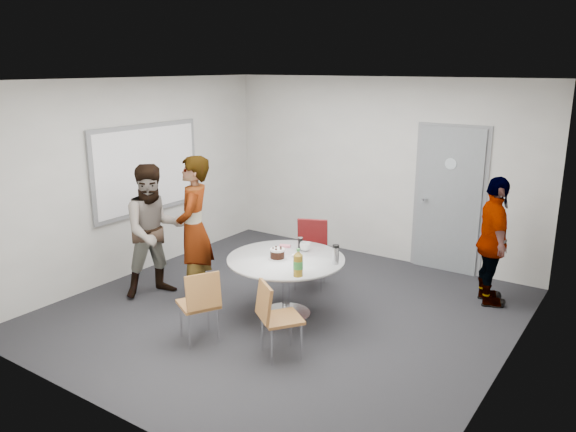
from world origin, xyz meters
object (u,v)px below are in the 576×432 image
Objects in this scene: whiteboard at (147,169)px; person_main at (194,229)px; chair_near_left at (200,300)px; person_left at (155,231)px; chair_far at (311,246)px; person_right at (493,242)px; table at (287,266)px; door at (449,200)px; chair_near_right at (274,313)px.

whiteboard is 1.05× the size of person_main.
person_left reaches higher than chair_near_left.
person_right reaches higher than chair_far.
table is (2.56, -0.26, -0.83)m from whiteboard.
person_main is at bearing 28.50° from chair_far.
person_right is at bearing 174.68° from chair_far.
chair_far is 2.27m from person_right.
person_left is (-2.75, -2.94, -0.18)m from door.
table is 1.68× the size of chair_near_left.
chair_far is 0.49× the size of person_main.
whiteboard reaches higher than table.
person_right is at bearing 97.16° from chair_near_right.
chair_far is 1.58m from person_main.
whiteboard is 1.20m from person_left.
person_left is (-1.46, -1.38, 0.31)m from chair_far.
chair_far is at bearing 147.24° from chair_near_right.
door is at bearing 17.96° from person_right.
table is 1.14m from chair_near_left.
chair_near_left is (2.19, -1.34, -0.96)m from whiteboard.
chair_near_right is at bearing -63.51° from table.
table is at bearing -51.06° from person_left.
person_right reaches higher than table.
person_main is (1.33, -0.49, -0.54)m from whiteboard.
door reaches higher than chair_near_right.
door is at bearing 7.87° from chair_near_left.
chair_near_left is 1.01× the size of chair_near_right.
person_left is (-0.52, -0.17, -0.06)m from person_main.
person_left reaches higher than person_right.
door is 2.08m from chair_far.
chair_near_left is 0.51× the size of person_right.
table is 0.99m from chair_near_right.
whiteboard is 1.19× the size of person_right.
chair_near_right is 1.84m from person_main.
person_right is (2.22, 2.77, 0.31)m from chair_near_left.
person_left is (-2.19, 0.49, 0.36)m from chair_near_right.
chair_far is (-0.73, 1.87, 0.05)m from chair_near_right.
person_main is at bearing 74.28° from chair_near_left.
person_main is 1.07× the size of person_left.
chair_near_left is at bearing -110.69° from door.
whiteboard is 2.38× the size of chair_near_right.
person_right reaches higher than chair_near_right.
table is 1.70× the size of chair_near_right.
whiteboard is 2.15× the size of chair_far.
chair_near_right is at bearing -99.35° from door.
table is at bearing 69.31° from person_main.
chair_near_left is 0.83m from chair_near_right.
door is 2.77m from table.
chair_far is (-0.29, 0.99, -0.08)m from table.
person_right is (0.85, -0.85, -0.23)m from door.
person_left is at bearing -103.39° from person_main.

